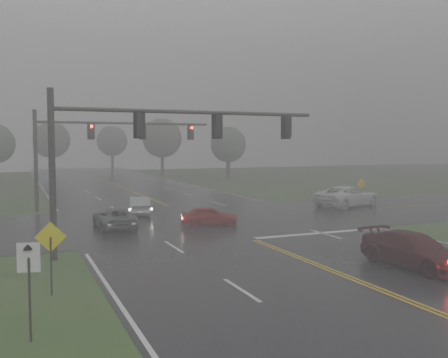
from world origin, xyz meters
name	(u,v)px	position (x,y,z in m)	size (l,w,h in m)	color
main_road	(213,224)	(0.00, 20.00, 0.00)	(18.00, 160.00, 0.02)	black
cross_street	(202,220)	(0.00, 22.00, 0.00)	(120.00, 14.00, 0.02)	black
stop_bar	(322,233)	(4.50, 14.40, 0.00)	(8.50, 0.50, 0.01)	silver
sedan_maroon	(413,268)	(3.47, 6.16, 0.00)	(2.00, 4.92, 1.43)	#3D0B0F
sedan_red	(209,226)	(-0.50, 19.42, 0.00)	(1.45, 3.60, 1.23)	#9C0E0E
sedan_silver	(140,215)	(-3.43, 25.78, 0.00)	(1.42, 4.07, 1.34)	#A2A4A9
car_grey	(114,229)	(-6.21, 20.68, 0.00)	(2.09, 4.53, 1.26)	#4E5154
pickup_white	(348,207)	(13.54, 24.04, 0.00)	(2.79, 6.06, 1.68)	white
signal_gantry_near	(143,140)	(-6.13, 13.53, 5.32)	(13.32, 0.33, 7.59)	black
signal_gantry_far	(94,140)	(-5.87, 30.72, 5.44)	(13.99, 0.39, 7.73)	black
sign_diamond_west	(51,246)	(-10.67, 8.04, 1.70)	(1.03, 0.27, 2.53)	black
sign_arrow_white	(29,273)	(-11.46, 4.02, 1.82)	(0.57, 0.18, 2.61)	black
sign_diamond_east	(361,187)	(14.62, 23.70, 1.60)	(0.97, 0.23, 2.37)	black
tree_ne_a	(162,138)	(10.35, 68.21, 6.09)	(6.30, 6.30, 9.26)	#2E251E
tree_n_mid	(51,140)	(-5.86, 77.91, 5.83)	(6.04, 6.04, 8.87)	#2E251E
tree_e_near	(228,145)	(17.43, 57.82, 5.06)	(5.25, 5.25, 7.71)	#2E251E
tree_n_far	(112,141)	(6.06, 88.58, 5.73)	(5.93, 5.93, 8.71)	#2E251E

